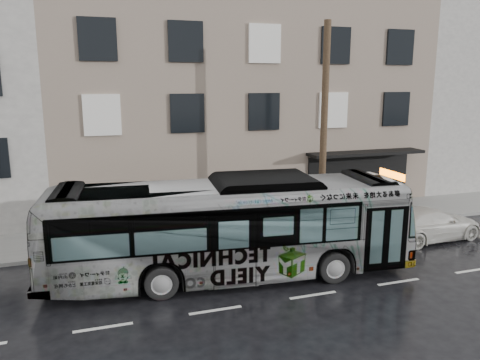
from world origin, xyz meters
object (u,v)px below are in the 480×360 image
(white_sedan, at_px, (429,223))
(sign_post, at_px, (343,200))
(utility_pole_front, at_px, (324,128))
(bus, at_px, (230,228))

(white_sedan, bearing_deg, sign_post, 45.00)
(utility_pole_front, relative_size, sign_post, 3.75)
(bus, bearing_deg, sign_post, -55.60)
(white_sedan, bearing_deg, utility_pole_front, 54.10)
(utility_pole_front, distance_m, bus, 7.04)
(sign_post, distance_m, white_sedan, 3.77)
(utility_pole_front, height_order, white_sedan, utility_pole_front)
(sign_post, xyz_separation_m, bus, (-6.46, -3.52, 0.39))
(white_sedan, bearing_deg, bus, 92.95)
(sign_post, relative_size, white_sedan, 0.50)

